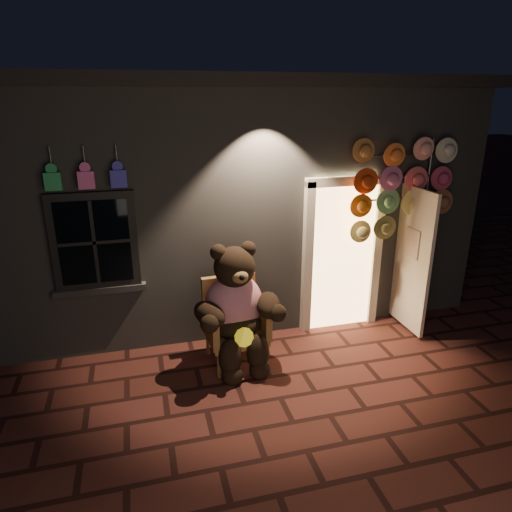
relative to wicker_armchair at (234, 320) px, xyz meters
name	(u,v)px	position (x,y,z in m)	size (l,w,h in m)	color
ground	(281,398)	(0.32, -0.96, -0.53)	(60.00, 60.00, 0.00)	#51241E
shop_building	(214,182)	(0.32, 3.03, 1.21)	(7.30, 5.95, 3.51)	slate
wicker_armchair	(234,320)	(0.00, 0.00, 0.00)	(0.78, 0.71, 1.06)	#B17744
teddy_bear	(236,308)	(0.01, -0.14, 0.23)	(1.17, 0.94, 1.61)	#BC1437
hat_rack	(400,187)	(2.37, 0.31, 1.52)	(1.51, 0.22, 2.68)	#59595E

